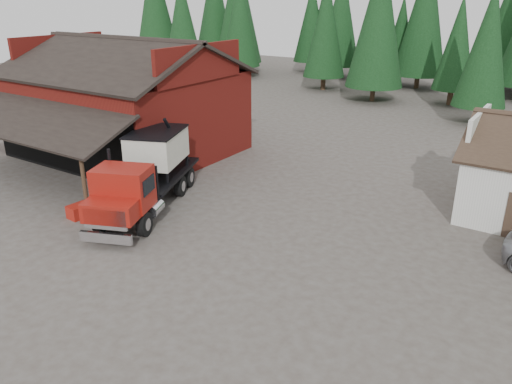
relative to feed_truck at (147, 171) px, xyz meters
The scene contains 8 objects.
ground 5.64m from the feed_truck, 48.98° to the right, with size 120.00×120.00×0.00m, color #453D36.
red_barn 9.56m from the feed_truck, 141.91° to the left, with size 12.80×13.63×7.18m.
conifer_backdrop 38.18m from the feed_truck, 84.73° to the left, with size 76.00×16.00×16.00m, color black, non-canonical shape.
near_pine_a 30.62m from the feed_truck, 127.65° to the left, with size 4.40×4.40×11.40m.
near_pine_b 27.95m from the feed_truck, 69.90° to the left, with size 3.96×3.96×10.40m.
near_pine_d 30.49m from the feed_truck, 90.95° to the left, with size 5.28×5.28×13.40m.
feed_truck is the anchor object (origin of this frame).
equip_box 3.46m from the feed_truck, 126.09° to the right, with size 0.70×1.10×0.60m, color maroon.
Camera 1 is at (12.82, -11.42, 9.52)m, focal length 35.00 mm.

